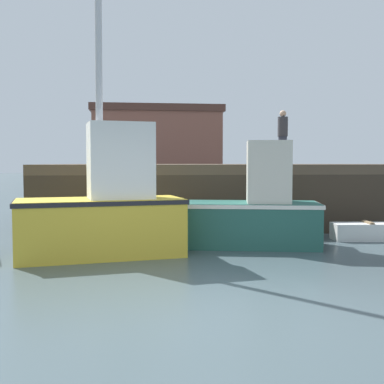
% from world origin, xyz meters
% --- Properties ---
extents(ground, '(120.00, 160.00, 0.10)m').
position_xyz_m(ground, '(0.00, 0.00, -0.05)').
color(ground, '#3D4C51').
extents(pier, '(11.32, 6.70, 1.72)m').
position_xyz_m(pier, '(2.47, 8.36, 1.42)').
color(pier, brown).
rests_on(pier, ground).
extents(fishing_boat_near_right, '(3.28, 1.84, 5.62)m').
position_xyz_m(fishing_boat_near_right, '(-1.19, 3.30, 0.92)').
color(fishing_boat_near_right, gold).
rests_on(fishing_boat_near_right, ground).
extents(fishing_boat_mid, '(3.03, 1.77, 2.21)m').
position_xyz_m(fishing_boat_mid, '(1.87, 3.99, 0.77)').
color(fishing_boat_mid, '#23564C').
rests_on(fishing_boat_mid, ground).
extents(rowboat, '(1.63, 0.72, 0.43)m').
position_xyz_m(rowboat, '(4.63, 4.51, 0.19)').
color(rowboat, silver).
rests_on(rowboat, ground).
extents(dockworker, '(0.34, 0.34, 1.80)m').
position_xyz_m(dockworker, '(4.31, 9.99, 2.63)').
color(dockworker, '#2D3342').
rests_on(dockworker, pier).
extents(warehouse, '(9.57, 5.58, 5.93)m').
position_xyz_m(warehouse, '(1.00, 30.99, 2.98)').
color(warehouse, brown).
rests_on(warehouse, ground).
extents(mooring_buoy_foreground, '(0.49, 0.49, 0.55)m').
position_xyz_m(mooring_buoy_foreground, '(-2.38, 3.09, 0.24)').
color(mooring_buoy_foreground, red).
rests_on(mooring_buoy_foreground, ground).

